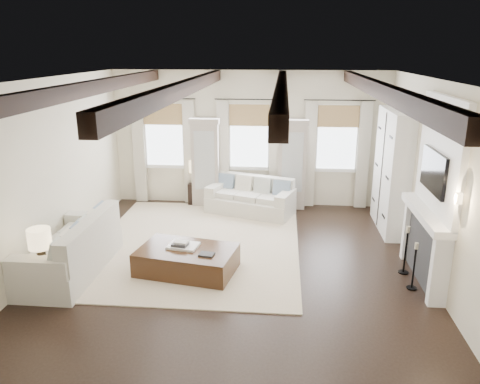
# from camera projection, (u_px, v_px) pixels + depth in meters

# --- Properties ---
(ground) EXTENTS (7.50, 7.50, 0.00)m
(ground) POSITION_uv_depth(u_px,v_px,m) (233.00, 271.00, 8.02)
(ground) COLOR black
(ground) RESTS_ON ground
(room_shell) EXTENTS (6.54, 7.54, 3.22)m
(room_shell) POSITION_uv_depth(u_px,v_px,m) (280.00, 154.00, 8.26)
(room_shell) COLOR beige
(room_shell) RESTS_ON ground
(area_rug) EXTENTS (3.92, 4.81, 0.02)m
(area_rug) POSITION_uv_depth(u_px,v_px,m) (197.00, 243.00, 9.15)
(area_rug) COLOR beige
(area_rug) RESTS_ON ground
(sofa_back) EXTENTS (2.13, 1.47, 0.84)m
(sofa_back) POSITION_uv_depth(u_px,v_px,m) (251.00, 199.00, 10.81)
(sofa_back) COLOR silver
(sofa_back) RESTS_ON ground
(sofa_left) EXTENTS (1.03, 2.26, 0.97)m
(sofa_left) POSITION_uv_depth(u_px,v_px,m) (74.00, 251.00, 7.89)
(sofa_left) COLOR silver
(sofa_left) RESTS_ON ground
(ottoman) EXTENTS (1.77, 1.28, 0.42)m
(ottoman) POSITION_uv_depth(u_px,v_px,m) (187.00, 260.00, 7.96)
(ottoman) COLOR black
(ottoman) RESTS_ON ground
(tray) EXTENTS (0.56, 0.46, 0.04)m
(tray) POSITION_uv_depth(u_px,v_px,m) (183.00, 246.00, 7.98)
(tray) COLOR white
(tray) RESTS_ON ottoman
(book_lower) EXTENTS (0.29, 0.24, 0.04)m
(book_lower) POSITION_uv_depth(u_px,v_px,m) (180.00, 244.00, 7.93)
(book_lower) COLOR #262628
(book_lower) RESTS_ON tray
(book_upper) EXTENTS (0.25, 0.21, 0.03)m
(book_upper) POSITION_uv_depth(u_px,v_px,m) (182.00, 242.00, 7.94)
(book_upper) COLOR beige
(book_upper) RESTS_ON book_lower
(book_loose) EXTENTS (0.27, 0.22, 0.03)m
(book_loose) POSITION_uv_depth(u_px,v_px,m) (207.00, 254.00, 7.65)
(book_loose) COLOR #262628
(book_loose) RESTS_ON ottoman
(side_table_front) EXTENTS (0.52, 0.52, 0.52)m
(side_table_front) POSITION_uv_depth(u_px,v_px,m) (45.00, 281.00, 7.16)
(side_table_front) COLOR black
(side_table_front) RESTS_ON ground
(lamp_front) EXTENTS (0.34, 0.34, 0.59)m
(lamp_front) POSITION_uv_depth(u_px,v_px,m) (40.00, 241.00, 6.97)
(lamp_front) COLOR black
(lamp_front) RESTS_ON side_table_front
(side_table_back) EXTENTS (0.36, 0.36, 0.54)m
(side_table_back) POSITION_uv_depth(u_px,v_px,m) (196.00, 193.00, 11.45)
(side_table_back) COLOR black
(side_table_back) RESTS_ON ground
(lamp_back) EXTENTS (0.32, 0.32, 0.55)m
(lamp_back) POSITION_uv_depth(u_px,v_px,m) (196.00, 168.00, 11.27)
(lamp_back) COLOR black
(lamp_back) RESTS_ON side_table_back
(candlestick_near) EXTENTS (0.16, 0.16, 0.79)m
(candlestick_near) POSITION_uv_depth(u_px,v_px,m) (414.00, 270.00, 7.36)
(candlestick_near) COLOR black
(candlestick_near) RESTS_ON ground
(candlestick_far) EXTENTS (0.17, 0.17, 0.85)m
(candlestick_far) POSITION_uv_depth(u_px,v_px,m) (405.00, 254.00, 7.88)
(candlestick_far) COLOR black
(candlestick_far) RESTS_ON ground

